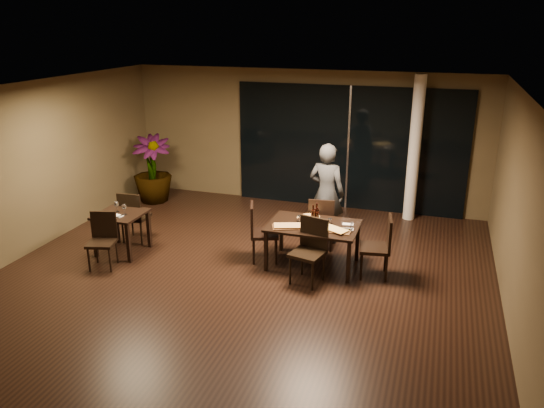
{
  "coord_description": "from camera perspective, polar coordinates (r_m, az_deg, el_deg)",
  "views": [
    {
      "loc": [
        2.87,
        -7.27,
        3.99
      ],
      "look_at": [
        0.28,
        0.77,
        1.05
      ],
      "focal_mm": 35.0,
      "sensor_mm": 36.0,
      "label": 1
    }
  ],
  "objects": [
    {
      "name": "ground",
      "position": [
        8.78,
        -3.32,
        -7.89
      ],
      "size": [
        8.0,
        8.0,
        0.0
      ],
      "primitive_type": "plane",
      "color": "black",
      "rests_on": "ground"
    },
    {
      "name": "wall_back",
      "position": [
        11.94,
        3.57,
        7.12
      ],
      "size": [
        8.0,
        0.1,
        3.0
      ],
      "primitive_type": "cube",
      "color": "brown",
      "rests_on": "ground"
    },
    {
      "name": "wall_front",
      "position": [
        4.98,
        -21.02,
        -12.22
      ],
      "size": [
        8.0,
        0.1,
        3.0
      ],
      "primitive_type": "cube",
      "color": "brown",
      "rests_on": "ground"
    },
    {
      "name": "wall_left",
      "position": [
        10.34,
        -24.97,
        3.44
      ],
      "size": [
        0.1,
        8.0,
        3.0
      ],
      "primitive_type": "cube",
      "color": "brown",
      "rests_on": "ground"
    },
    {
      "name": "wall_right",
      "position": [
        7.77,
        25.54,
        -1.45
      ],
      "size": [
        0.1,
        8.0,
        3.0
      ],
      "primitive_type": "cube",
      "color": "brown",
      "rests_on": "ground"
    },
    {
      "name": "ceiling",
      "position": [
        7.88,
        -3.75,
        12.07
      ],
      "size": [
        8.0,
        8.0,
        0.04
      ],
      "primitive_type": "cube",
      "color": "silver",
      "rests_on": "wall_back"
    },
    {
      "name": "window_panel",
      "position": [
        11.69,
        8.22,
        5.94
      ],
      "size": [
        5.0,
        0.06,
        2.7
      ],
      "primitive_type": "cube",
      "color": "black",
      "rests_on": "ground"
    },
    {
      "name": "column",
      "position": [
        11.21,
        15.07,
        5.69
      ],
      "size": [
        0.24,
        0.24,
        3.0
      ],
      "primitive_type": "cylinder",
      "color": "white",
      "rests_on": "ground"
    },
    {
      "name": "main_table",
      "position": [
        8.92,
        4.46,
        -2.68
      ],
      "size": [
        1.5,
        1.0,
        0.75
      ],
      "color": "black",
      "rests_on": "ground"
    },
    {
      "name": "side_table",
      "position": [
        9.82,
        -15.94,
        -1.63
      ],
      "size": [
        0.8,
        0.8,
        0.75
      ],
      "color": "black",
      "rests_on": "ground"
    },
    {
      "name": "chair_main_far",
      "position": [
        9.62,
        5.34,
        -1.81
      ],
      "size": [
        0.52,
        0.52,
        0.99
      ],
      "rotation": [
        0.0,
        0.0,
        3.28
      ],
      "color": "black",
      "rests_on": "ground"
    },
    {
      "name": "chair_main_near",
      "position": [
        8.46,
        4.14,
        -4.61
      ],
      "size": [
        0.58,
        0.58,
        1.05
      ],
      "rotation": [
        0.0,
        0.0,
        -0.23
      ],
      "color": "black",
      "rests_on": "ground"
    },
    {
      "name": "chair_main_left",
      "position": [
        9.15,
        -1.37,
        -2.72
      ],
      "size": [
        0.61,
        0.61,
        1.03
      ],
      "rotation": [
        0.0,
        0.0,
        1.91
      ],
      "color": "black",
      "rests_on": "ground"
    },
    {
      "name": "chair_main_right",
      "position": [
        8.74,
        11.62,
        -4.2
      ],
      "size": [
        0.55,
        0.55,
        1.03
      ],
      "rotation": [
        0.0,
        0.0,
        -1.42
      ],
      "color": "black",
      "rests_on": "ground"
    },
    {
      "name": "chair_side_far",
      "position": [
        10.24,
        -14.71,
        -1.08
      ],
      "size": [
        0.49,
        0.49,
        0.99
      ],
      "rotation": [
        0.0,
        0.0,
        3.22
      ],
      "color": "black",
      "rests_on": "ground"
    },
    {
      "name": "chair_side_near",
      "position": [
        9.41,
        -17.73,
        -3.38
      ],
      "size": [
        0.54,
        0.54,
        0.94
      ],
      "rotation": [
        0.0,
        0.0,
        0.27
      ],
      "color": "black",
      "rests_on": "ground"
    },
    {
      "name": "diner",
      "position": [
        9.9,
        5.89,
        1.17
      ],
      "size": [
        0.7,
        0.52,
        1.89
      ],
      "primitive_type": "imported",
      "rotation": [
        0.0,
        0.0,
        2.98
      ],
      "color": "#2E3033",
      "rests_on": "ground"
    },
    {
      "name": "potted_plant",
      "position": [
        12.42,
        -12.76,
        3.68
      ],
      "size": [
        1.14,
        1.14,
        1.54
      ],
      "primitive_type": "imported",
      "rotation": [
        0.0,
        0.0,
        0.51
      ],
      "color": "#214717",
      "rests_on": "ground"
    },
    {
      "name": "pizza_board_left",
      "position": [
        8.76,
        1.85,
        -2.47
      ],
      "size": [
        0.61,
        0.46,
        0.01
      ],
      "primitive_type": "cube",
      "rotation": [
        0.0,
        0.0,
        0.37
      ],
      "color": "#452A16",
      "rests_on": "main_table"
    },
    {
      "name": "pizza_board_right",
      "position": [
        8.68,
        6.62,
        -2.8
      ],
      "size": [
        0.59,
        0.31,
        0.01
      ],
      "primitive_type": "cube",
      "rotation": [
        0.0,
        0.0,
        -0.04
      ],
      "color": "#442A15",
      "rests_on": "main_table"
    },
    {
      "name": "oblong_pizza_left",
      "position": [
        8.76,
        1.85,
        -2.37
      ],
      "size": [
        0.53,
        0.37,
        0.02
      ],
      "primitive_type": null,
      "rotation": [
        0.0,
        0.0,
        0.33
      ],
      "color": "maroon",
      "rests_on": "pizza_board_left"
    },
    {
      "name": "oblong_pizza_right",
      "position": [
        8.68,
        6.62,
        -2.7
      ],
      "size": [
        0.5,
        0.39,
        0.02
      ],
      "primitive_type": null,
      "rotation": [
        0.0,
        0.0,
        -0.46
      ],
      "color": "maroon",
      "rests_on": "pizza_board_right"
    },
    {
      "name": "round_pizza",
      "position": [
        9.21,
        4.12,
        -1.41
      ],
      "size": [
        0.33,
        0.33,
        0.01
      ],
      "primitive_type": "cylinder",
      "color": "red",
      "rests_on": "main_table"
    },
    {
      "name": "bottle_a",
      "position": [
        8.87,
        4.44,
        -1.15
      ],
      "size": [
        0.07,
        0.07,
        0.33
      ],
      "primitive_type": null,
      "color": "black",
      "rests_on": "main_table"
    },
    {
      "name": "bottle_b",
      "position": [
        8.87,
        4.88,
        -1.28
      ],
      "size": [
        0.07,
        0.07,
        0.3
      ],
      "primitive_type": null,
      "color": "black",
      "rests_on": "main_table"
    },
    {
      "name": "bottle_c",
      "position": [
        8.92,
        4.81,
        -0.98
      ],
      "size": [
        0.08,
        0.08,
        0.35
      ],
      "primitive_type": null,
      "color": "black",
      "rests_on": "main_table"
    },
    {
      "name": "tumbler_left",
      "position": [
        9.01,
        2.96,
        -1.57
      ],
      "size": [
        0.08,
        0.08,
        0.1
      ],
      "primitive_type": "cylinder",
      "color": "white",
      "rests_on": "main_table"
    },
    {
      "name": "tumbler_right",
      "position": [
        8.96,
        6.25,
        -1.83
      ],
      "size": [
        0.07,
        0.07,
        0.09
      ],
      "primitive_type": "cylinder",
      "color": "white",
      "rests_on": "main_table"
    },
    {
      "name": "napkin_near",
      "position": [
        8.74,
        8.16,
        -2.72
      ],
      "size": [
        0.19,
        0.12,
        0.01
      ],
      "primitive_type": "cube",
      "rotation": [
        0.0,
        0.0,
        0.1
      ],
      "color": "white",
      "rests_on": "main_table"
    },
    {
      "name": "napkin_far",
      "position": [
        8.95,
        8.17,
        -2.18
      ],
      "size": [
        0.19,
        0.12,
        0.01
      ],
      "primitive_type": "cube",
      "rotation": [
        0.0,
        0.0,
        0.1
      ],
      "color": "white",
      "rests_on": "main_table"
    },
    {
      "name": "wine_glass_a",
      "position": [
        9.83,
        -16.37,
        -0.3
      ],
      "size": [
        0.08,
        0.08,
        0.19
      ],
      "primitive_type": null,
      "color": "white",
      "rests_on": "side_table"
    },
    {
      "name": "wine_glass_b",
      "position": [
        9.65,
        -15.6,
        -0.58
      ],
      "size": [
        0.08,
        0.08,
        0.18
      ],
      "primitive_type": null,
      "color": "white",
      "rests_on": "side_table"
    },
    {
      "name": "side_napkin",
      "position": [
        9.63,
        -16.24,
        -1.22
      ],
      "size": [
        0.2,
        0.15,
        0.01
      ],
      "primitive_type": "cube",
      "rotation": [
        0.0,
        0.0,
        -0.25
      ],
      "color": "white",
      "rests_on": "side_table"
    }
  ]
}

